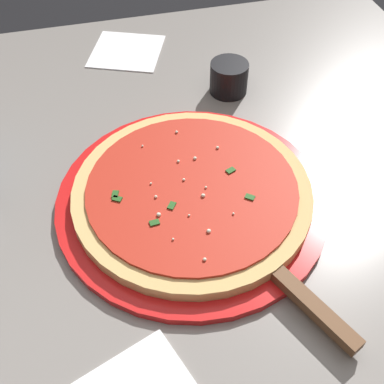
{
  "coord_description": "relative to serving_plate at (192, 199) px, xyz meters",
  "views": [
    {
      "loc": [
        0.13,
        0.46,
        1.25
      ],
      "look_at": [
        0.03,
        0.05,
        0.77
      ],
      "focal_mm": 45.65,
      "sensor_mm": 36.0,
      "label": 1
    }
  ],
  "objects": [
    {
      "name": "pizza_server",
      "position": [
        -0.07,
        0.15,
        0.01
      ],
      "size": [
        0.13,
        0.22,
        0.01
      ],
      "color": "silver",
      "rests_on": "serving_plate"
    },
    {
      "name": "pizza",
      "position": [
        0.0,
        0.0,
        0.02
      ],
      "size": [
        0.31,
        0.31,
        0.02
      ],
      "color": "#DBB26B",
      "rests_on": "serving_plate"
    },
    {
      "name": "ground_plane",
      "position": [
        -0.03,
        -0.05,
        -0.76
      ],
      "size": [
        5.0,
        5.0,
        0.0
      ],
      "primitive_type": "plane",
      "color": "black"
    },
    {
      "name": "napkin_folded_right",
      "position": [
        0.03,
        -0.39,
        -0.0
      ],
      "size": [
        0.16,
        0.16,
        0.0
      ],
      "primitive_type": "cube",
      "rotation": [
        0.0,
        0.0,
        -0.39
      ],
      "color": "white",
      "rests_on": "restaurant_table"
    },
    {
      "name": "cup_small_sauce",
      "position": [
        -0.12,
        -0.22,
        0.02
      ],
      "size": [
        0.06,
        0.06,
        0.05
      ],
      "primitive_type": "cylinder",
      "color": "black",
      "rests_on": "restaurant_table"
    },
    {
      "name": "restaurant_table",
      "position": [
        -0.03,
        -0.05,
        -0.14
      ],
      "size": [
        0.96,
        0.92,
        0.75
      ],
      "color": "black",
      "rests_on": "ground_plane"
    },
    {
      "name": "serving_plate",
      "position": [
        0.0,
        0.0,
        0.0
      ],
      "size": [
        0.36,
        0.36,
        0.01
      ],
      "primitive_type": "cylinder",
      "color": "red",
      "rests_on": "restaurant_table"
    }
  ]
}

